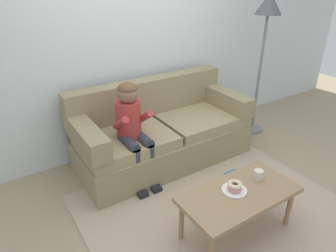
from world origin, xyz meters
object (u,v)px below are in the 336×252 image
at_px(couch, 161,133).
at_px(floor_lamp, 267,20).
at_px(donut, 235,188).
at_px(mug, 258,175).
at_px(person_child, 132,125).
at_px(coffee_table, 239,197).
at_px(toy_controller, 232,175).

relative_size(couch, floor_lamp, 1.10).
xyz_separation_m(donut, floor_lamp, (1.63, 1.27, 1.06)).
bearing_deg(couch, mug, -82.71).
distance_m(donut, floor_lamp, 2.33).
bearing_deg(donut, mug, 1.87).
distance_m(couch, person_child, 0.61).
bearing_deg(mug, coffee_table, -169.87).
distance_m(toy_controller, floor_lamp, 1.97).
bearing_deg(person_child, couch, 23.45).
relative_size(coffee_table, floor_lamp, 0.54).
relative_size(mug, toy_controller, 0.40).
relative_size(person_child, mug, 12.24).
height_order(person_child, mug, person_child).
height_order(coffee_table, person_child, person_child).
height_order(coffee_table, donut, donut).
distance_m(person_child, toy_controller, 1.27).
distance_m(mug, floor_lamp, 2.12).
xyz_separation_m(couch, floor_lamp, (1.51, -0.07, 1.19)).
bearing_deg(floor_lamp, toy_controller, -146.51).
xyz_separation_m(couch, coffee_table, (-0.10, -1.39, 0.05)).
bearing_deg(toy_controller, coffee_table, -161.46).
relative_size(donut, floor_lamp, 0.06).
xyz_separation_m(donut, mug, (0.29, 0.01, 0.01)).
relative_size(couch, coffee_table, 2.02).
bearing_deg(person_child, mug, -60.27).
xyz_separation_m(coffee_table, mug, (0.27, 0.05, 0.09)).
height_order(donut, floor_lamp, floor_lamp).
xyz_separation_m(couch, toy_controller, (0.46, -0.77, -0.32)).
bearing_deg(floor_lamp, person_child, -176.16).
bearing_deg(donut, person_child, 107.34).
bearing_deg(toy_controller, floor_lamp, 3.97).
height_order(couch, toy_controller, couch).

